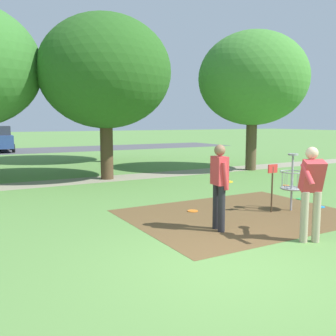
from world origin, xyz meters
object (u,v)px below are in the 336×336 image
object	(u,v)px
player_throwing	(311,188)
frisbee_far_left	(193,211)
frisbee_near_basket	(286,185)
disc_golf_basket	(290,180)
tree_mid_left	(105,72)
tree_far_center	(105,72)
player_foreground_watching	(219,182)
tree_far_left	(253,79)
frisbee_by_tee	(301,199)
frisbee_mid_grass	(320,207)

from	to	relation	value
player_throwing	frisbee_far_left	xyz separation A→B (m)	(-0.57, 2.95, -0.98)
frisbee_near_basket	frisbee_far_left	xyz separation A→B (m)	(-4.74, -1.51, 0.00)
player_throwing	frisbee_far_left	world-z (taller)	player_throwing
player_throwing	frisbee_near_basket	size ratio (longest dim) A/B	8.02
disc_golf_basket	tree_mid_left	distance (m)	7.96
disc_golf_basket	tree_mid_left	world-z (taller)	tree_mid_left
frisbee_near_basket	tree_far_center	xyz separation A→B (m)	(-2.59, 10.20, 4.72)
disc_golf_basket	frisbee_near_basket	world-z (taller)	disc_golf_basket
player_foreground_watching	tree_far_left	distance (m)	10.25
tree_mid_left	tree_far_center	size ratio (longest dim) A/B	0.85
frisbee_by_tee	tree_mid_left	world-z (taller)	tree_mid_left
frisbee_far_left	player_foreground_watching	bearing A→B (deg)	-104.79
player_foreground_watching	frisbee_far_left	distance (m)	1.89
disc_golf_basket	frisbee_far_left	size ratio (longest dim) A/B	5.49
frisbee_near_basket	frisbee_far_left	distance (m)	4.98
frisbee_near_basket	frisbee_far_left	world-z (taller)	same
frisbee_mid_grass	tree_far_left	bearing A→B (deg)	61.57
disc_golf_basket	tree_far_left	size ratio (longest dim) A/B	0.23
frisbee_far_left	tree_mid_left	bearing A→B (deg)	89.77
frisbee_mid_grass	frisbee_far_left	size ratio (longest dim) A/B	1.00
player_foreground_watching	tree_far_left	bearing A→B (deg)	44.56
disc_golf_basket	player_foreground_watching	size ratio (longest dim) A/B	0.81
tree_mid_left	tree_far_left	world-z (taller)	tree_far_left
frisbee_mid_grass	frisbee_by_tee	bearing A→B (deg)	68.52
player_throwing	frisbee_near_basket	world-z (taller)	player_throwing
player_throwing	frisbee_near_basket	bearing A→B (deg)	46.94
disc_golf_basket	frisbee_mid_grass	world-z (taller)	disc_golf_basket
tree_far_center	frisbee_mid_grass	bearing A→B (deg)	-86.11
frisbee_near_basket	tree_mid_left	xyz separation A→B (m)	(-4.72, 4.40, 3.92)
player_foreground_watching	player_throwing	world-z (taller)	same
frisbee_by_tee	tree_far_center	distance (m)	12.97
player_foreground_watching	player_throwing	distance (m)	1.69
player_throwing	frisbee_far_left	distance (m)	3.16
player_throwing	frisbee_mid_grass	distance (m)	3.17
tree_far_center	player_foreground_watching	bearing A→B (deg)	-100.97
player_throwing	tree_far_left	bearing A→B (deg)	54.00
frisbee_mid_grass	tree_far_left	size ratio (longest dim) A/B	0.04
frisbee_near_basket	tree_mid_left	distance (m)	7.55
player_foreground_watching	tree_far_left	xyz separation A→B (m)	(6.98, 6.87, 3.03)
frisbee_far_left	frisbee_by_tee	bearing A→B (deg)	-5.19
frisbee_far_left	tree_far_left	size ratio (longest dim) A/B	0.04
frisbee_by_tee	player_foreground_watching	bearing A→B (deg)	-161.54
player_throwing	tree_far_left	distance (m)	10.63
player_foreground_watching	tree_mid_left	distance (m)	8.07
player_throwing	frisbee_by_tee	bearing A→B (deg)	43.14
disc_golf_basket	tree_far_center	distance (m)	13.40
frisbee_mid_grass	tree_far_left	xyz separation A→B (m)	(3.52, 6.50, 3.98)
player_foreground_watching	player_throwing	xyz separation A→B (m)	(0.99, -1.37, 0.02)
disc_golf_basket	frisbee_far_left	xyz separation A→B (m)	(-2.08, 1.09, -0.74)
player_foreground_watching	frisbee_mid_grass	world-z (taller)	player_foreground_watching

